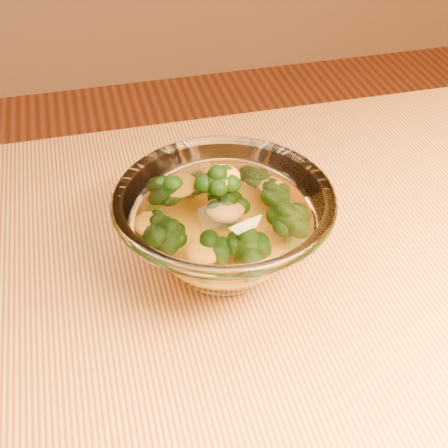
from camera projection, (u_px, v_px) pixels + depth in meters
name	position (u px, v px, depth m)	size (l,w,h in m)	color
table	(282.00, 433.00, 0.57)	(1.20, 0.80, 0.75)	gold
glass_bowl	(224.00, 228.00, 0.57)	(0.20, 0.20, 0.09)	white
cheese_sauce	(224.00, 243.00, 0.58)	(0.10, 0.10, 0.03)	orange
broccoli_heap	(218.00, 217.00, 0.56)	(0.14, 0.13, 0.07)	black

